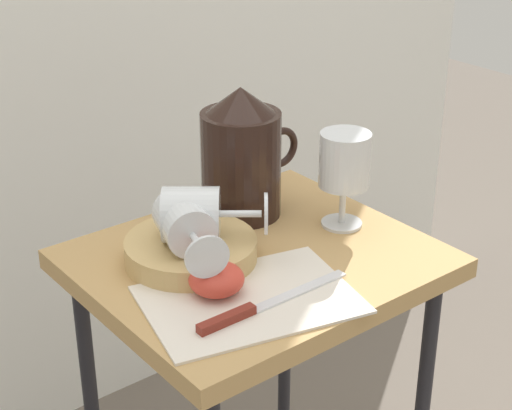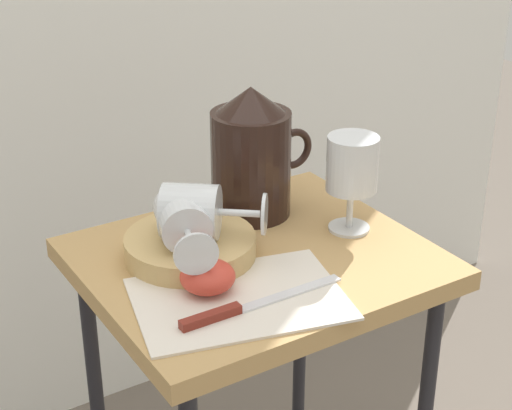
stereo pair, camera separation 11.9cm
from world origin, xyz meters
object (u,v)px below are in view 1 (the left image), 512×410
object	(u,v)px
table	(256,302)
wine_glass_tipped_near	(185,224)
wine_glass_upright	(344,165)
basket_tray	(191,250)
wine_glass_tipped_far	(194,214)
knife	(253,309)
pitcher	(242,163)
apple_half_left	(216,279)

from	to	relation	value
table	wine_glass_tipped_near	distance (m)	0.18
wine_glass_upright	wine_glass_tipped_near	xyz separation A→B (m)	(-0.27, 0.04, -0.03)
basket_tray	wine_glass_tipped_far	world-z (taller)	wine_glass_tipped_far
wine_glass_tipped_far	knife	bearing A→B (deg)	-97.82
pitcher	wine_glass_tipped_far	world-z (taller)	pitcher
pitcher	apple_half_left	bearing A→B (deg)	-135.05
knife	table	bearing A→B (deg)	50.30
table	wine_glass_tipped_near	bearing A→B (deg)	164.47
pitcher	wine_glass_upright	bearing A→B (deg)	-53.61
basket_tray	table	bearing A→B (deg)	-26.12
wine_glass_tipped_near	apple_half_left	bearing A→B (deg)	-95.79
wine_glass_tipped_near	apple_half_left	distance (m)	0.10
basket_tray	wine_glass_upright	distance (m)	0.27
pitcher	wine_glass_tipped_near	distance (m)	0.20
wine_glass_upright	wine_glass_tipped_near	distance (m)	0.27
knife	wine_glass_tipped_near	bearing A→B (deg)	89.98
table	basket_tray	size ratio (longest dim) A/B	3.57
wine_glass_tipped_far	apple_half_left	world-z (taller)	wine_glass_tipped_far
wine_glass_tipped_far	apple_half_left	distance (m)	0.11
basket_tray	apple_half_left	xyz separation A→B (m)	(-0.03, -0.10, 0.01)
table	wine_glass_upright	bearing A→B (deg)	-2.58
table	wine_glass_tipped_far	xyz separation A→B (m)	(-0.08, 0.04, 0.16)
wine_glass_upright	apple_half_left	size ratio (longest dim) A/B	2.03
table	knife	world-z (taller)	knife
apple_half_left	knife	size ratio (longest dim) A/B	0.31
pitcher	wine_glass_tipped_far	size ratio (longest dim) A/B	1.34
pitcher	apple_half_left	distance (m)	0.26
pitcher	wine_glass_tipped_near	size ratio (longest dim) A/B	1.29
basket_tray	pitcher	xyz separation A→B (m)	(0.15, 0.08, 0.07)
pitcher	wine_glass_tipped_near	xyz separation A→B (m)	(-0.17, -0.09, -0.02)
wine_glass_upright	pitcher	bearing A→B (deg)	126.39
wine_glass_tipped_far	basket_tray	bearing A→B (deg)	143.88
wine_glass_upright	wine_glass_tipped_far	distance (m)	0.25
apple_half_left	table	bearing A→B (deg)	26.66
basket_tray	wine_glass_upright	world-z (taller)	wine_glass_upright
wine_glass_upright	knife	bearing A→B (deg)	-156.55
wine_glass_tipped_near	knife	distance (m)	0.16
apple_half_left	wine_glass_tipped_near	bearing A→B (deg)	84.21
wine_glass_upright	apple_half_left	bearing A→B (deg)	-170.08
pitcher	apple_half_left	world-z (taller)	pitcher
wine_glass_tipped_far	knife	distance (m)	0.18
basket_tray	wine_glass_tipped_near	size ratio (longest dim) A/B	1.16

